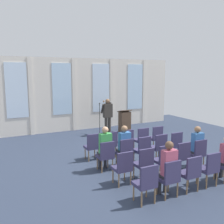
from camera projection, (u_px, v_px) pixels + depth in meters
The scene contains 28 objects.
ground_plane at pixel (138, 161), 8.49m from camera, with size 14.27×14.27×0.00m, color #2D384C.
rear_partition at pixel (83, 94), 13.06m from camera, with size 10.68×0.14×3.71m.
speaker at pixel (108, 114), 11.92m from camera, with size 0.52×0.69×1.76m.
mic_stand at pixel (100, 128), 12.14m from camera, with size 0.28×0.28×1.55m.
lectern at pixel (125, 121), 12.56m from camera, with size 0.60×0.48×1.16m.
chair_r0_c0 at pixel (92, 145), 8.54m from camera, with size 0.46×0.44×0.94m.
chair_r0_c1 at pixel (110, 143), 8.83m from camera, with size 0.46×0.44×0.94m.
chair_r0_c2 at pixel (126, 140), 9.12m from camera, with size 0.46×0.44×0.94m.
chair_r0_c3 at pixel (142, 138), 9.42m from camera, with size 0.46×0.44×0.94m.
chair_r0_c4 at pixel (156, 136), 9.71m from camera, with size 0.46×0.44×0.94m.
chair_r1_c0 at pixel (106, 154), 7.58m from camera, with size 0.46×0.44×0.94m.
audience_r1_c0 at pixel (105, 146), 7.62m from camera, with size 0.36×0.39×1.38m.
chair_r1_c1 at pixel (125, 151), 7.88m from camera, with size 0.46×0.44×0.94m.
audience_r1_c1 at pixel (124, 144), 7.91m from camera, with size 0.36×0.39×1.35m.
chair_r1_c2 at pixel (143, 148), 8.17m from camera, with size 0.46×0.44×0.94m.
chair_r1_c3 at pixel (159, 146), 8.46m from camera, with size 0.46×0.44×0.94m.
chair_r1_c4 at pixel (175, 143), 8.75m from camera, with size 0.46×0.44×0.94m.
chair_r2_c0 at pixel (123, 166), 6.63m from camera, with size 0.46×0.44×0.94m.
chair_r2_c1 at pixel (144, 162), 6.92m from camera, with size 0.46×0.44×0.94m.
chair_r2_c2 at pixel (163, 158), 7.22m from camera, with size 0.46×0.44×0.94m.
chair_r2_c3 at pixel (181, 155), 7.51m from camera, with size 0.46×0.44×0.94m.
chair_r2_c4 at pixel (198, 152), 7.80m from camera, with size 0.46×0.44×0.94m.
audience_r2_c4 at pixel (196, 145), 7.84m from camera, with size 0.36×0.39×1.34m.
chair_r3_c0 at pixel (146, 182), 5.68m from camera, with size 0.46×0.44×0.94m.
chair_r3_c1 at pixel (169, 176), 5.97m from camera, with size 0.46×0.44×0.94m.
audience_r3_c1 at pixel (168, 166), 6.00m from camera, with size 0.36×0.39×1.39m.
chair_r3_c2 at pixel (190, 171), 6.26m from camera, with size 0.46×0.44×0.94m.
chair_r3_c3 at pixel (210, 167), 6.55m from camera, with size 0.46×0.44×0.94m.
Camera 1 is at (-4.42, -6.88, 2.98)m, focal length 40.17 mm.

